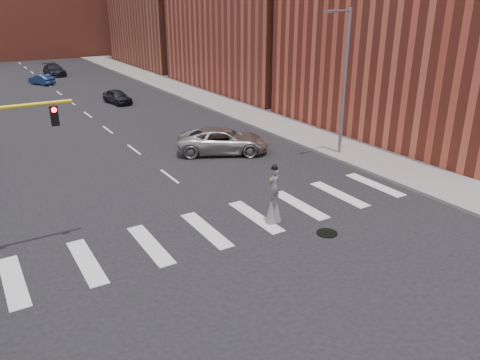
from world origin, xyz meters
TOP-DOWN VIEW (x-y plane):
  - ground_plane at (0.00, 0.00)m, footprint 160.00×160.00m
  - sidewalk_right at (12.50, 25.00)m, footprint 5.00×90.00m
  - manhole at (3.00, -2.00)m, footprint 0.90×0.90m
  - building_backdrop at (6.00, 78.00)m, footprint 26.00×14.00m
  - streetlight at (10.90, 6.00)m, footprint 2.05×0.20m
  - stilt_performer at (1.68, 0.14)m, footprint 0.83×0.59m
  - suv_crossing at (4.79, 10.28)m, footprint 6.46×5.15m
  - car_near at (3.75, 29.34)m, footprint 2.16×4.10m
  - car_mid at (-0.57, 44.75)m, footprint 2.69×3.85m
  - car_far at (2.17, 51.46)m, footprint 2.43×5.20m

SIDE VIEW (x-z plane):
  - ground_plane at x=0.00m, z-range 0.00..0.00m
  - manhole at x=3.00m, z-range 0.00..0.04m
  - sidewalk_right at x=12.50m, z-range 0.00..0.18m
  - car_mid at x=-0.57m, z-range 0.00..1.20m
  - car_near at x=3.75m, z-range 0.00..1.33m
  - car_far at x=2.17m, z-range 0.00..1.47m
  - suv_crossing at x=4.79m, z-range 0.00..1.63m
  - stilt_performer at x=1.68m, z-range -0.33..2.41m
  - streetlight at x=10.90m, z-range 0.40..9.40m
  - building_backdrop at x=6.00m, z-range 0.00..18.00m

